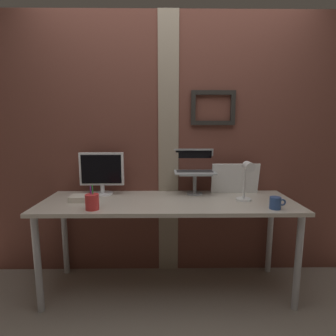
{
  "coord_description": "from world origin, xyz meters",
  "views": [
    {
      "loc": [
        -0.06,
        -2.04,
        1.37
      ],
      "look_at": [
        -0.03,
        0.13,
        1.02
      ],
      "focal_mm": 28.47,
      "sensor_mm": 36.0,
      "label": 1
    }
  ],
  "objects_px": {
    "whiteboard_panel": "(235,178)",
    "desk_lamp": "(247,177)",
    "coffee_mug": "(276,203)",
    "laptop": "(194,166)",
    "pen_cup": "(92,202)",
    "monitor": "(102,171)"
  },
  "relations": [
    {
      "from": "desk_lamp",
      "to": "pen_cup",
      "type": "height_order",
      "value": "desk_lamp"
    },
    {
      "from": "whiteboard_panel",
      "to": "pen_cup",
      "type": "distance_m",
      "value": 1.23
    },
    {
      "from": "monitor",
      "to": "laptop",
      "type": "bearing_deg",
      "value": 4.43
    },
    {
      "from": "laptop",
      "to": "coffee_mug",
      "type": "relative_size",
      "value": 3.03
    },
    {
      "from": "desk_lamp",
      "to": "coffee_mug",
      "type": "distance_m",
      "value": 0.28
    },
    {
      "from": "monitor",
      "to": "whiteboard_panel",
      "type": "height_order",
      "value": "monitor"
    },
    {
      "from": "laptop",
      "to": "pen_cup",
      "type": "relative_size",
      "value": 2.02
    },
    {
      "from": "whiteboard_panel",
      "to": "desk_lamp",
      "type": "bearing_deg",
      "value": -87.24
    },
    {
      "from": "monitor",
      "to": "coffee_mug",
      "type": "bearing_deg",
      "value": -17.62
    },
    {
      "from": "pen_cup",
      "to": "coffee_mug",
      "type": "distance_m",
      "value": 1.32
    },
    {
      "from": "coffee_mug",
      "to": "pen_cup",
      "type": "bearing_deg",
      "value": 180.0
    },
    {
      "from": "whiteboard_panel",
      "to": "desk_lamp",
      "type": "distance_m",
      "value": 0.29
    },
    {
      "from": "whiteboard_panel",
      "to": "coffee_mug",
      "type": "distance_m",
      "value": 0.5
    },
    {
      "from": "laptop",
      "to": "monitor",
      "type": "bearing_deg",
      "value": -175.57
    },
    {
      "from": "desk_lamp",
      "to": "monitor",
      "type": "bearing_deg",
      "value": 167.7
    },
    {
      "from": "pen_cup",
      "to": "coffee_mug",
      "type": "height_order",
      "value": "pen_cup"
    },
    {
      "from": "desk_lamp",
      "to": "pen_cup",
      "type": "distance_m",
      "value": 1.18
    },
    {
      "from": "monitor",
      "to": "whiteboard_panel",
      "type": "relative_size",
      "value": 0.91
    },
    {
      "from": "whiteboard_panel",
      "to": "coffee_mug",
      "type": "relative_size",
      "value": 3.56
    },
    {
      "from": "desk_lamp",
      "to": "pen_cup",
      "type": "xyz_separation_m",
      "value": [
        -1.16,
        -0.17,
        -0.14
      ]
    },
    {
      "from": "monitor",
      "to": "laptop",
      "type": "height_order",
      "value": "laptop"
    },
    {
      "from": "laptop",
      "to": "whiteboard_panel",
      "type": "distance_m",
      "value": 0.38
    }
  ]
}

